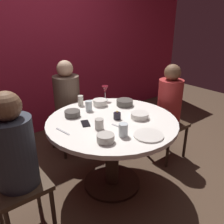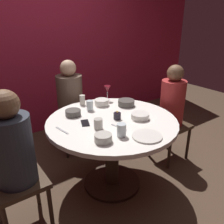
{
  "view_description": "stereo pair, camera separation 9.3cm",
  "coord_description": "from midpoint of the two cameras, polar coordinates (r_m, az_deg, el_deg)",
  "views": [
    {
      "loc": [
        -1.26,
        -1.59,
        1.68
      ],
      "look_at": [
        0.0,
        0.0,
        0.83
      ],
      "focal_mm": 37.19,
      "sensor_mm": 36.0,
      "label": 1
    },
    {
      "loc": [
        -1.19,
        -1.65,
        1.68
      ],
      "look_at": [
        0.0,
        0.0,
        0.83
      ],
      "focal_mm": 37.19,
      "sensor_mm": 36.0,
      "label": 2
    }
  ],
  "objects": [
    {
      "name": "back_wall",
      "position": [
        3.57,
        -16.12,
        15.64
      ],
      "size": [
        6.0,
        0.1,
        2.6
      ],
      "primitive_type": "cube",
      "color": "maroon",
      "rests_on": "ground"
    },
    {
      "name": "cup_by_left_diner",
      "position": [
        2.6,
        -6.28,
        2.94
      ],
      "size": [
        0.06,
        0.06,
        0.11
      ],
      "primitive_type": "cylinder",
      "color": "beige",
      "rests_on": "dining_table"
    },
    {
      "name": "knife_near_plate",
      "position": [
        2.08,
        2.96,
        -3.76
      ],
      "size": [
        0.05,
        0.18,
        0.01
      ],
      "primitive_type": "cube",
      "rotation": [
        0.0,
        0.0,
        0.18
      ],
      "color": "#B7B7BC",
      "rests_on": "dining_table"
    },
    {
      "name": "seated_diner_right",
      "position": [
        2.81,
        15.49,
        1.92
      ],
      "size": [
        0.4,
        0.4,
        1.18
      ],
      "rotation": [
        0.0,
        0.0,
        3.14
      ],
      "color": "#3F2D1E",
      "rests_on": "ground"
    },
    {
      "name": "dining_table",
      "position": [
        2.3,
        1.16,
        -5.72
      ],
      "size": [
        1.26,
        1.26,
        0.75
      ],
      "color": "white",
      "rests_on": "ground"
    },
    {
      "name": "wine_glass",
      "position": [
        2.71,
        -0.17,
        5.49
      ],
      "size": [
        0.08,
        0.08,
        0.18
      ],
      "color": "silver",
      "rests_on": "dining_table"
    },
    {
      "name": "ground_plane",
      "position": [
        2.63,
        1.06,
        -17.02
      ],
      "size": [
        8.0,
        8.0,
        0.0
      ],
      "primitive_type": "plane",
      "color": "#4C3828"
    },
    {
      "name": "candle_holder",
      "position": [
        2.23,
        2.48,
        -0.98
      ],
      "size": [
        0.07,
        0.07,
        0.09
      ],
      "color": "black",
      "rests_on": "dining_table"
    },
    {
      "name": "bowl_small_white",
      "position": [
        1.84,
        -0.74,
        -6.42
      ],
      "size": [
        0.14,
        0.14,
        0.06
      ],
      "primitive_type": "cylinder",
      "color": "#B2ADA3",
      "rests_on": "dining_table"
    },
    {
      "name": "bowl_sauce_side",
      "position": [
        2.33,
        -8.43,
        -0.21
      ],
      "size": [
        0.15,
        0.15,
        0.06
      ],
      "primitive_type": "cylinder",
      "color": "#4C4742",
      "rests_on": "dining_table"
    },
    {
      "name": "cup_by_right_diner",
      "position": [
        1.91,
        3.74,
        -4.46
      ],
      "size": [
        0.08,
        0.08,
        0.11
      ],
      "primitive_type": "cylinder",
      "color": "silver",
      "rests_on": "dining_table"
    },
    {
      "name": "seated_diner_left",
      "position": [
        1.89,
        -21.86,
        -8.65
      ],
      "size": [
        0.4,
        0.4,
        1.22
      ],
      "rotation": [
        0.0,
        0.0,
        6.28
      ],
      "color": "#3F2D1E",
      "rests_on": "ground"
    },
    {
      "name": "cup_near_candle",
      "position": [
        2.44,
        -4.38,
        1.6
      ],
      "size": [
        0.07,
        0.07,
        0.11
      ],
      "primitive_type": "cylinder",
      "color": "silver",
      "rests_on": "dining_table"
    },
    {
      "name": "cup_center_front",
      "position": [
        2.04,
        -2.1,
        -2.92
      ],
      "size": [
        0.08,
        0.08,
        0.1
      ],
      "primitive_type": "cylinder",
      "color": "#B2ADA3",
      "rests_on": "dining_table"
    },
    {
      "name": "fork_near_plate",
      "position": [
        2.06,
        -10.93,
        -4.46
      ],
      "size": [
        0.04,
        0.18,
        0.01
      ],
      "primitive_type": "cube",
      "rotation": [
        0.0,
        0.0,
        0.16
      ],
      "color": "#B7B7BC",
      "rests_on": "dining_table"
    },
    {
      "name": "bowl_serving_large",
      "position": [
        2.58,
        -1.51,
        2.38
      ],
      "size": [
        0.16,
        0.16,
        0.07
      ],
      "primitive_type": "cylinder",
      "color": "silver",
      "rests_on": "dining_table"
    },
    {
      "name": "dinner_plate",
      "position": [
        1.95,
        9.94,
        -5.88
      ],
      "size": [
        0.25,
        0.25,
        0.01
      ],
      "primitive_type": "cylinder",
      "color": "silver",
      "rests_on": "dining_table"
    },
    {
      "name": "bowl_salad_center",
      "position": [
        2.26,
        8.08,
        -1.0
      ],
      "size": [
        0.17,
        0.17,
        0.05
      ],
      "primitive_type": "cylinder",
      "color": "silver",
      "rests_on": "dining_table"
    },
    {
      "name": "cell_phone",
      "position": [
        2.16,
        -5.41,
        -2.7
      ],
      "size": [
        0.12,
        0.16,
        0.01
      ],
      "primitive_type": "cube",
      "rotation": [
        0.0,
        0.0,
        5.89
      ],
      "color": "black",
      "rests_on": "dining_table"
    },
    {
      "name": "bowl_rice_portion",
      "position": [
        2.57,
        4.56,
        2.25
      ],
      "size": [
        0.18,
        0.18,
        0.07
      ],
      "primitive_type": "cylinder",
      "color": "#4C4742",
      "rests_on": "dining_table"
    },
    {
      "name": "seated_diner_back",
      "position": [
        2.96,
        -9.39,
        3.68
      ],
      "size": [
        0.4,
        0.4,
        1.2
      ],
      "rotation": [
        0.0,
        0.0,
        4.71
      ],
      "color": "#3F2D1E",
      "rests_on": "ground"
    }
  ]
}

